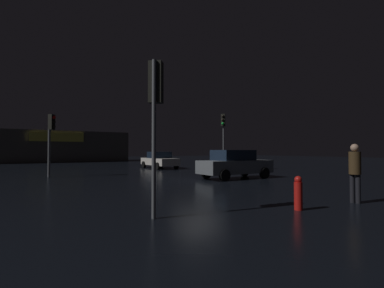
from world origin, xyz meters
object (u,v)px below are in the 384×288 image
object	(u,v)px
fire_hydrant	(298,193)
car_far	(235,164)
traffic_signal_main	(156,97)
pedestrian	(355,168)
traffic_signal_cross_left	(51,132)
car_near	(159,160)
traffic_signal_opposite	(223,128)
store_building	(54,147)

from	to	relation	value
fire_hydrant	car_far	bearing A→B (deg)	61.65
traffic_signal_main	pedestrian	distance (m)	6.42
traffic_signal_cross_left	car_near	xyz separation A→B (m)	(9.11, 4.21, -1.96)
traffic_signal_opposite	pedestrian	size ratio (longest dim) A/B	2.52
car_near	pedestrian	size ratio (longest dim) A/B	2.53
traffic_signal_cross_left	fire_hydrant	xyz separation A→B (m)	(4.93, -13.90, -2.24)
traffic_signal_main	traffic_signal_cross_left	bearing A→B (deg)	95.88
traffic_signal_opposite	fire_hydrant	bearing A→B (deg)	-119.79
pedestrian	traffic_signal_cross_left	bearing A→B (deg)	117.24
store_building	fire_hydrant	xyz separation A→B (m)	(2.54, -39.14, -1.67)
traffic_signal_main	car_near	distance (m)	18.71
traffic_signal_opposite	pedestrian	distance (m)	14.38
traffic_signal_main	traffic_signal_cross_left	distance (m)	12.72
car_far	pedestrian	xyz separation A→B (m)	(-1.70, -7.72, 0.23)
car_far	fire_hydrant	world-z (taller)	car_far
car_near	car_far	xyz separation A→B (m)	(-0.13, -10.62, 0.09)
store_building	traffic_signal_main	xyz separation A→B (m)	(-1.09, -37.89, 0.79)
store_building	car_far	world-z (taller)	store_building
traffic_signal_cross_left	store_building	bearing A→B (deg)	84.59
car_near	fire_hydrant	size ratio (longest dim) A/B	4.98
car_near	car_far	distance (m)	10.62
traffic_signal_main	car_near	world-z (taller)	traffic_signal_main
traffic_signal_opposite	fire_hydrant	distance (m)	15.27
traffic_signal_main	store_building	bearing A→B (deg)	88.36
traffic_signal_opposite	traffic_signal_main	bearing A→B (deg)	-133.29
traffic_signal_cross_left	fire_hydrant	distance (m)	14.92
traffic_signal_cross_left	fire_hydrant	bearing A→B (deg)	-70.46
traffic_signal_main	pedestrian	size ratio (longest dim) A/B	2.09
traffic_signal_main	traffic_signal_opposite	world-z (taller)	traffic_signal_opposite
traffic_signal_cross_left	pedestrian	bearing A→B (deg)	-62.76
traffic_signal_opposite	traffic_signal_cross_left	xyz separation A→B (m)	(-12.37, 0.90, -0.73)
car_near	traffic_signal_opposite	bearing A→B (deg)	-57.39
traffic_signal_main	pedestrian	bearing A→B (deg)	-13.92
traffic_signal_main	car_far	world-z (taller)	traffic_signal_main
pedestrian	traffic_signal_main	bearing A→B (deg)	166.08
store_building	traffic_signal_cross_left	xyz separation A→B (m)	(-2.39, -25.24, 0.58)
fire_hydrant	store_building	bearing A→B (deg)	93.72
store_building	traffic_signal_main	size ratio (longest dim) A/B	5.04
car_far	fire_hydrant	size ratio (longest dim) A/B	4.75
store_building	traffic_signal_opposite	bearing A→B (deg)	-69.09
store_building	car_near	xyz separation A→B (m)	(6.71, -21.03, -1.38)
car_far	pedestrian	world-z (taller)	pedestrian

